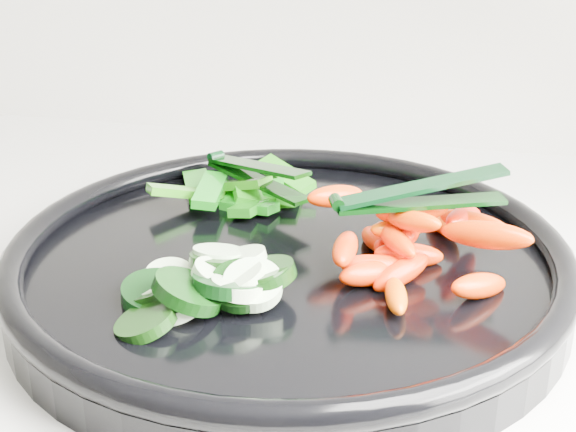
# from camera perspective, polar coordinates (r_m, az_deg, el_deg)

# --- Properties ---
(veggie_tray) EXTENTS (0.39, 0.39, 0.04)m
(veggie_tray) POSITION_cam_1_polar(r_m,az_deg,el_deg) (0.54, -0.00, -3.38)
(veggie_tray) COLOR black
(veggie_tray) RESTS_ON counter
(cucumber_pile) EXTENTS (0.12, 0.12, 0.04)m
(cucumber_pile) POSITION_cam_1_polar(r_m,az_deg,el_deg) (0.49, -5.69, -4.67)
(cucumber_pile) COLOR black
(cucumber_pile) RESTS_ON veggie_tray
(carrot_pile) EXTENTS (0.15, 0.16, 0.05)m
(carrot_pile) POSITION_cam_1_polar(r_m,az_deg,el_deg) (0.53, 8.87, -1.68)
(carrot_pile) COLOR #FF3A00
(carrot_pile) RESTS_ON veggie_tray
(pepper_pile) EXTENTS (0.12, 0.10, 0.03)m
(pepper_pile) POSITION_cam_1_polar(r_m,az_deg,el_deg) (0.62, -3.59, 1.67)
(pepper_pile) COLOR #09610A
(pepper_pile) RESTS_ON veggie_tray
(tong_carrot) EXTENTS (0.11, 0.06, 0.02)m
(tong_carrot) POSITION_cam_1_polar(r_m,az_deg,el_deg) (0.51, 9.08, 1.45)
(tong_carrot) COLOR black
(tong_carrot) RESTS_ON carrot_pile
(tong_pepper) EXTENTS (0.10, 0.08, 0.02)m
(tong_pepper) POSITION_cam_1_polar(r_m,az_deg,el_deg) (0.61, -2.43, 3.12)
(tong_pepper) COLOR black
(tong_pepper) RESTS_ON pepper_pile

